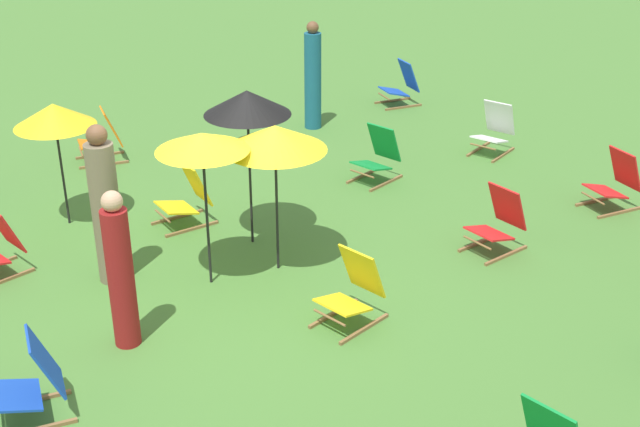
# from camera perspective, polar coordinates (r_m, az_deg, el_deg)

# --- Properties ---
(ground_plane) EXTENTS (40.00, 40.00, 0.00)m
(ground_plane) POSITION_cam_1_polar(r_m,az_deg,el_deg) (9.81, -5.77, -4.38)
(ground_plane) COLOR #477A33
(deckchair_0) EXTENTS (0.61, 0.84, 0.83)m
(deckchair_0) POSITION_cam_1_polar(r_m,az_deg,el_deg) (8.77, 2.26, -5.36)
(deckchair_0) COLOR olive
(deckchair_0) RESTS_ON ground
(deckchair_2) EXTENTS (0.64, 0.85, 0.83)m
(deckchair_2) POSITION_cam_1_polar(r_m,az_deg,el_deg) (13.37, -14.73, 5.02)
(deckchair_2) COLOR olive
(deckchair_2) RESTS_ON ground
(deckchair_3) EXTENTS (0.49, 0.77, 0.83)m
(deckchair_3) POSITION_cam_1_polar(r_m,az_deg,el_deg) (11.01, -9.19, 1.06)
(deckchair_3) COLOR olive
(deckchair_3) RESTS_ON ground
(deckchair_5) EXTENTS (0.60, 0.83, 0.83)m
(deckchair_5) POSITION_cam_1_polar(r_m,az_deg,el_deg) (12.03, 19.67, 2.02)
(deckchair_5) COLOR olive
(deckchair_5) RESTS_ON ground
(deckchair_7) EXTENTS (0.62, 0.84, 0.83)m
(deckchair_7) POSITION_cam_1_polar(r_m,az_deg,el_deg) (15.70, 5.63, 8.77)
(deckchair_7) COLOR olive
(deckchair_7) RESTS_ON ground
(deckchair_8) EXTENTS (0.51, 0.78, 0.83)m
(deckchair_8) POSITION_cam_1_polar(r_m,az_deg,el_deg) (10.44, 12.18, -0.61)
(deckchair_8) COLOR olive
(deckchair_8) RESTS_ON ground
(deckchair_10) EXTENTS (0.68, 0.87, 0.83)m
(deckchair_10) POSITION_cam_1_polar(r_m,az_deg,el_deg) (13.57, 11.92, 5.62)
(deckchair_10) COLOR olive
(deckchair_10) RESTS_ON ground
(deckchair_12) EXTENTS (0.63, 0.85, 0.83)m
(deckchair_12) POSITION_cam_1_polar(r_m,az_deg,el_deg) (7.89, -19.28, -10.93)
(deckchair_12) COLOR olive
(deckchair_12) RESTS_ON ground
(deckchair_14) EXTENTS (0.63, 0.85, 0.83)m
(deckchair_14) POSITION_cam_1_polar(r_m,az_deg,el_deg) (12.26, 3.99, 3.96)
(deckchair_14) COLOR olive
(deckchair_14) RESTS_ON ground
(umbrella_0) EXTENTS (1.03, 1.03, 1.84)m
(umbrella_0) POSITION_cam_1_polar(r_m,az_deg,el_deg) (9.00, -8.13, 4.87)
(umbrella_0) COLOR black
(umbrella_0) RESTS_ON ground
(umbrella_1) EXTENTS (1.18, 1.18, 1.81)m
(umbrella_1) POSITION_cam_1_polar(r_m,az_deg,el_deg) (9.27, -3.12, 5.23)
(umbrella_1) COLOR black
(umbrella_1) RESTS_ON ground
(umbrella_3) EXTENTS (1.05, 1.05, 2.00)m
(umbrella_3) POSITION_cam_1_polar(r_m,az_deg,el_deg) (9.87, -5.05, 7.60)
(umbrella_3) COLOR black
(umbrella_3) RESTS_ON ground
(umbrella_4) EXTENTS (1.03, 1.03, 1.66)m
(umbrella_4) POSITION_cam_1_polar(r_m,az_deg,el_deg) (10.98, -17.87, 6.47)
(umbrella_4) COLOR black
(umbrella_4) RESTS_ON ground
(person_0) EXTENTS (0.45, 0.45, 1.91)m
(person_0) POSITION_cam_1_polar(r_m,az_deg,el_deg) (9.61, -14.55, 0.31)
(person_0) COLOR #72664C
(person_0) RESTS_ON ground
(person_1) EXTENTS (0.33, 0.33, 1.71)m
(person_1) POSITION_cam_1_polar(r_m,az_deg,el_deg) (8.42, -13.60, -4.02)
(person_1) COLOR maroon
(person_1) RESTS_ON ground
(person_2) EXTENTS (0.39, 0.39, 1.85)m
(person_2) POSITION_cam_1_polar(r_m,az_deg,el_deg) (14.26, -0.50, 9.31)
(person_2) COLOR #195972
(person_2) RESTS_ON ground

